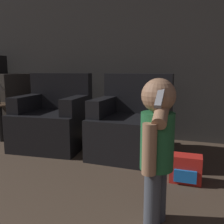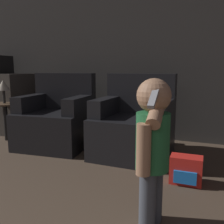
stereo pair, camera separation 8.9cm
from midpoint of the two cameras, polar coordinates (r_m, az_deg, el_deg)
name	(u,v)px [view 2 (the right image)]	position (r m, az deg, el deg)	size (l,w,h in m)	color
wall_back	(149,47)	(3.64, 9.15, 14.47)	(8.40, 0.05, 2.60)	#33302D
armchair_left	(57,120)	(3.32, -11.75, -1.84)	(0.90, 0.85, 0.94)	black
armchair_right	(134,127)	(2.91, 5.95, -3.35)	(0.86, 0.81, 0.94)	black
person_toddler	(152,142)	(1.56, 10.85, -6.74)	(0.21, 0.36, 0.94)	#474C56
toy_backpack	(186,170)	(2.34, 17.62, -12.56)	(0.27, 0.17, 0.25)	red
side_table	(5,111)	(3.77, -22.63, 0.24)	(0.39, 0.39, 0.53)	black
lamp	(3,86)	(3.73, -22.98, 5.55)	(0.18, 0.18, 0.32)	#262626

